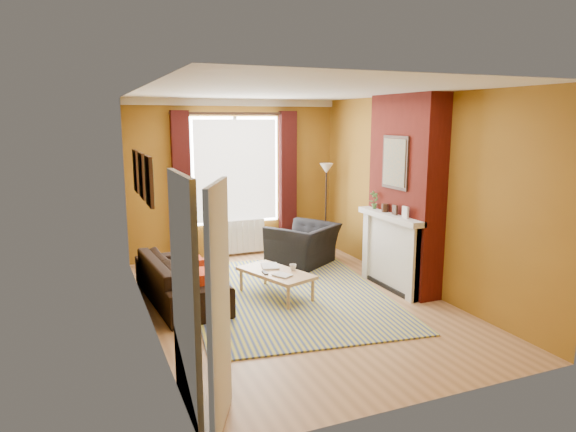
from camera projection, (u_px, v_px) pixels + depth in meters
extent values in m
plane|color=#966B44|center=(295.00, 302.00, 6.99)|extent=(5.50, 5.50, 0.00)
cube|color=#8D601B|center=(235.00, 179.00, 9.22)|extent=(3.80, 0.02, 2.80)
cube|color=#8D601B|center=(427.00, 248.00, 4.23)|extent=(3.80, 0.02, 2.80)
cube|color=#8D601B|center=(415.00, 193.00, 7.44)|extent=(0.02, 5.50, 2.80)
cube|color=#8D601B|center=(147.00, 210.00, 6.01)|extent=(0.02, 5.50, 2.80)
cube|color=silver|center=(296.00, 91.00, 6.47)|extent=(3.80, 5.50, 0.01)
cube|color=#4D110B|center=(405.00, 193.00, 7.37)|extent=(0.35, 1.40, 2.80)
cube|color=silver|center=(392.00, 252.00, 7.46)|extent=(0.12, 1.30, 1.10)
cube|color=silver|center=(390.00, 216.00, 7.34)|extent=(0.22, 1.40, 0.08)
cube|color=silver|center=(415.00, 264.00, 6.93)|extent=(0.16, 0.14, 1.04)
cube|color=silver|center=(369.00, 245.00, 7.98)|extent=(0.16, 0.14, 1.04)
cube|color=black|center=(393.00, 258.00, 7.49)|extent=(0.06, 0.80, 0.90)
cube|color=black|center=(391.00, 286.00, 7.56)|extent=(0.20, 1.00, 0.06)
cube|color=silver|center=(405.00, 212.00, 7.01)|extent=(0.03, 0.12, 0.16)
cube|color=black|center=(395.00, 210.00, 7.23)|extent=(0.03, 0.10, 0.14)
cylinder|color=black|center=(385.00, 208.00, 7.46)|extent=(0.10, 0.10, 0.12)
cube|color=black|center=(395.00, 163.00, 7.22)|extent=(0.03, 0.60, 0.75)
cube|color=#A26C37|center=(394.00, 163.00, 7.21)|extent=(0.01, 0.52, 0.66)
cube|color=silver|center=(234.00, 102.00, 8.94)|extent=(3.80, 0.08, 0.12)
cube|color=white|center=(235.00, 170.00, 9.17)|extent=(1.60, 0.04, 1.90)
cube|color=white|center=(236.00, 171.00, 9.13)|extent=(1.50, 0.02, 1.80)
cube|color=silver|center=(236.00, 171.00, 9.15)|extent=(0.06, 0.04, 1.90)
cube|color=#360D0C|center=(182.00, 185.00, 8.76)|extent=(0.30, 0.16, 2.50)
cube|color=#360D0C|center=(288.00, 180.00, 9.49)|extent=(0.30, 0.16, 2.50)
cylinder|color=black|center=(236.00, 113.00, 8.90)|extent=(2.30, 0.05, 0.05)
cube|color=silver|center=(238.00, 237.00, 9.33)|extent=(1.00, 0.10, 0.60)
cube|color=silver|center=(214.00, 240.00, 9.10)|extent=(0.04, 0.03, 0.56)
cube|color=silver|center=(220.00, 239.00, 9.14)|extent=(0.04, 0.03, 0.56)
cube|color=silver|center=(226.00, 238.00, 9.19)|extent=(0.04, 0.03, 0.56)
cube|color=silver|center=(232.00, 238.00, 9.23)|extent=(0.04, 0.03, 0.56)
cube|color=silver|center=(238.00, 237.00, 9.27)|extent=(0.04, 0.03, 0.56)
cube|color=silver|center=(244.00, 237.00, 9.31)|extent=(0.04, 0.03, 0.56)
cube|color=silver|center=(250.00, 236.00, 9.35)|extent=(0.04, 0.03, 0.56)
cube|color=silver|center=(255.00, 236.00, 9.39)|extent=(0.04, 0.03, 0.56)
cube|color=silver|center=(261.00, 235.00, 9.43)|extent=(0.04, 0.03, 0.56)
cube|color=black|center=(149.00, 181.00, 5.87)|extent=(0.04, 0.44, 0.58)
cube|color=gold|center=(151.00, 181.00, 5.88)|extent=(0.01, 0.38, 0.52)
cube|color=black|center=(142.00, 176.00, 6.46)|extent=(0.04, 0.44, 0.58)
cube|color=#418E2F|center=(144.00, 176.00, 6.47)|extent=(0.01, 0.38, 0.52)
cube|color=black|center=(136.00, 171.00, 7.05)|extent=(0.04, 0.44, 0.58)
cube|color=#B92E45|center=(138.00, 171.00, 7.06)|extent=(0.01, 0.38, 0.52)
cube|color=silver|center=(185.00, 297.00, 4.23)|extent=(0.05, 0.94, 2.06)
cube|color=black|center=(187.00, 297.00, 4.24)|extent=(0.02, 0.80, 1.98)
cube|color=silver|center=(219.00, 309.00, 3.98)|extent=(0.37, 0.74, 1.98)
imported|color=#457935|center=(374.00, 200.00, 7.72)|extent=(0.14, 0.10, 0.27)
cube|color=#B02B0E|center=(200.00, 277.00, 6.50)|extent=(0.34, 0.40, 0.16)
cube|color=#B02B0E|center=(189.00, 263.00, 7.13)|extent=(0.34, 0.40, 0.16)
cube|color=navy|center=(288.00, 294.00, 7.27)|extent=(3.09, 3.97, 0.02)
imported|color=black|center=(180.00, 279.00, 7.02)|extent=(0.98, 2.14, 0.61)
imported|color=black|center=(303.00, 245.00, 8.71)|extent=(1.42, 1.38, 0.70)
cube|color=tan|center=(276.00, 273.00, 7.12)|extent=(0.91, 1.24, 0.05)
cylinder|color=tan|center=(288.00, 299.00, 6.64)|extent=(0.06, 0.06, 0.33)
cylinder|color=tan|center=(313.00, 291.00, 6.94)|extent=(0.06, 0.06, 0.33)
cylinder|color=tan|center=(241.00, 281.00, 7.38)|extent=(0.06, 0.06, 0.33)
cylinder|color=tan|center=(265.00, 275.00, 7.67)|extent=(0.06, 0.06, 0.33)
cylinder|color=olive|center=(281.00, 245.00, 9.20)|extent=(0.44, 0.44, 0.47)
cylinder|color=black|center=(325.00, 252.00, 9.54)|extent=(0.31, 0.31, 0.03)
cylinder|color=black|center=(326.00, 211.00, 9.40)|extent=(0.03, 0.03, 1.54)
cone|color=beige|center=(326.00, 168.00, 9.25)|extent=(0.31, 0.31, 0.18)
imported|color=#999999|center=(278.00, 277.00, 6.83)|extent=(0.28, 0.30, 0.02)
imported|color=#999999|center=(262.00, 267.00, 7.30)|extent=(0.30, 0.37, 0.02)
imported|color=#999999|center=(293.00, 267.00, 7.15)|extent=(0.12, 0.12, 0.09)
cube|color=#27272A|center=(265.00, 273.00, 7.01)|extent=(0.06, 0.16, 0.02)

